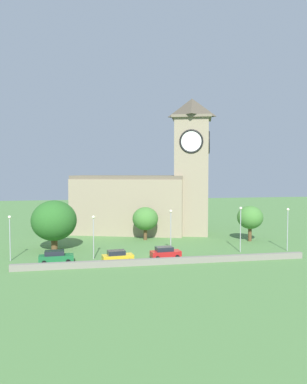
{
  "coord_description": "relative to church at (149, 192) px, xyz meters",
  "views": [
    {
      "loc": [
        -10.88,
        -53.28,
        12.55
      ],
      "look_at": [
        0.67,
        8.53,
        9.07
      ],
      "focal_mm": 35.44,
      "sensor_mm": 36.0,
      "label": 1
    }
  ],
  "objects": [
    {
      "name": "ground_plane",
      "position": [
        -2.16,
        -6.57,
        -8.35
      ],
      "size": [
        200.0,
        200.0,
        0.0
      ],
      "primitive_type": "plane",
      "color": "#517F42"
    },
    {
      "name": "church",
      "position": [
        0.0,
        0.0,
        0.0
      ],
      "size": [
        28.7,
        16.56,
        26.75
      ],
      "color": "gray",
      "rests_on": "ground"
    },
    {
      "name": "quay_barrier",
      "position": [
        -2.16,
        -25.59,
        -7.93
      ],
      "size": [
        40.07,
        0.7,
        0.85
      ],
      "primitive_type": "cube",
      "color": "gray",
      "rests_on": "ground"
    },
    {
      "name": "car_green",
      "position": [
        -16.77,
        -22.13,
        -7.49
      ],
      "size": [
        4.7,
        2.26,
        1.71
      ],
      "color": "#1E6B38",
      "rests_on": "ground"
    },
    {
      "name": "car_yellow",
      "position": [
        -8.48,
        -23.39,
        -7.5
      ],
      "size": [
        4.39,
        2.44,
        1.68
      ],
      "color": "gold",
      "rests_on": "ground"
    },
    {
      "name": "car_red",
      "position": [
        -1.48,
        -22.21,
        -7.5
      ],
      "size": [
        4.46,
        2.46,
        1.69
      ],
      "color": "red",
      "rests_on": "ground"
    },
    {
      "name": "streetlamp_west_end",
      "position": [
        -23.12,
        -19.74,
        -4.04
      ],
      "size": [
        0.44,
        0.44,
        6.38
      ],
      "color": "#9EA0A5",
      "rests_on": "ground"
    },
    {
      "name": "streetlamp_west_mid",
      "position": [
        -11.63,
        -20.83,
        -4.11
      ],
      "size": [
        0.44,
        0.44,
        6.25
      ],
      "color": "#9EA0A5",
      "rests_on": "ground"
    },
    {
      "name": "streetlamp_central",
      "position": [
        -0.22,
        -20.31,
        -3.78
      ],
      "size": [
        0.44,
        0.44,
        6.82
      ],
      "color": "#9EA0A5",
      "rests_on": "ground"
    },
    {
      "name": "streetlamp_east_mid",
      "position": [
        10.85,
        -20.24,
        -3.65
      ],
      "size": [
        0.44,
        0.44,
        7.05
      ],
      "color": "#9EA0A5",
      "rests_on": "ground"
    },
    {
      "name": "streetlamp_east_end",
      "position": [
        18.51,
        -20.72,
        -3.82
      ],
      "size": [
        0.44,
        0.44,
        6.76
      ],
      "color": "#9EA0A5",
      "rests_on": "ground"
    },
    {
      "name": "tree_riverside_east",
      "position": [
        16.31,
        -11.89,
        -4.1
      ],
      "size": [
        4.58,
        4.58,
        6.36
      ],
      "color": "brown",
      "rests_on": "ground"
    },
    {
      "name": "tree_by_tower",
      "position": [
        -17.58,
        -13.58,
        -3.62
      ],
      "size": [
        7.08,
        7.08,
        7.94
      ],
      "color": "brown",
      "rests_on": "ground"
    },
    {
      "name": "tree_riverside_west",
      "position": [
        -1.91,
        -7.2,
        -4.48
      ],
      "size": [
        4.67,
        4.67,
        6.0
      ],
      "color": "brown",
      "rests_on": "ground"
    }
  ]
}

